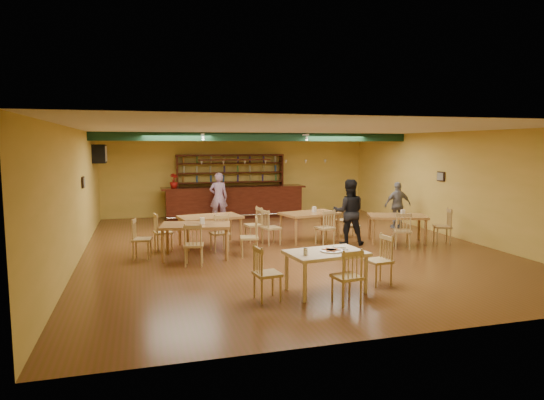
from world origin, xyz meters
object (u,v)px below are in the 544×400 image
object	(u,v)px
dining_table_b	(310,226)
patron_bar	(219,197)
near_table	(326,272)
dining_table_d	(397,229)
patron_right_a	(349,212)
dining_table_a	(210,231)
dining_table_c	(196,241)
bar_counter	(234,202)

from	to	relation	value
dining_table_b	patron_bar	bearing A→B (deg)	103.27
near_table	patron_bar	distance (m)	8.22
dining_table_d	patron_bar	size ratio (longest dim) A/B	0.88
dining_table_b	near_table	distance (m)	4.63
dining_table_d	patron_bar	xyz separation A→B (m)	(-4.06, 4.72, 0.47)
near_table	patron_right_a	distance (m)	4.24
dining_table_d	patron_right_a	bearing A→B (deg)	-167.43
dining_table_a	near_table	distance (m)	4.68
dining_table_c	near_table	size ratio (longest dim) A/B	1.16
dining_table_d	patron_right_a	world-z (taller)	patron_right_a
bar_counter	near_table	size ratio (longest dim) A/B	3.77
dining_table_a	dining_table_d	xyz separation A→B (m)	(4.90, -0.99, -0.02)
bar_counter	dining_table_d	xyz separation A→B (m)	(3.36, -5.55, -0.19)
bar_counter	dining_table_c	bearing A→B (deg)	-109.49
dining_table_a	patron_bar	distance (m)	3.85
near_table	patron_bar	xyz separation A→B (m)	(-0.60, 8.18, 0.48)
dining_table_a	patron_right_a	size ratio (longest dim) A/B	0.91
dining_table_a	dining_table_c	xyz separation A→B (m)	(-0.51, -1.23, 0.00)
dining_table_d	dining_table_b	bearing A→B (deg)	175.44
dining_table_a	dining_table_c	distance (m)	1.33
bar_counter	dining_table_a	bearing A→B (deg)	-108.66
dining_table_b	dining_table_d	world-z (taller)	dining_table_b
dining_table_b	patron_right_a	world-z (taller)	patron_right_a
bar_counter	dining_table_a	size ratio (longest dim) A/B	3.29
dining_table_d	patron_right_a	distance (m)	1.43
dining_table_a	patron_bar	world-z (taller)	patron_bar
dining_table_a	dining_table_c	world-z (taller)	dining_table_c
near_table	dining_table_b	bearing A→B (deg)	65.82
bar_counter	dining_table_d	size ratio (longest dim) A/B	3.45
bar_counter	dining_table_c	world-z (taller)	bar_counter
dining_table_c	patron_bar	world-z (taller)	patron_bar
patron_bar	patron_right_a	distance (m)	5.30
dining_table_c	near_table	xyz separation A→B (m)	(1.94, -3.23, -0.03)
dining_table_a	near_table	bearing A→B (deg)	-82.37
bar_counter	patron_bar	xyz separation A→B (m)	(-0.71, -0.83, 0.28)
dining_table_d	near_table	world-z (taller)	dining_table_d
bar_counter	patron_right_a	world-z (taller)	patron_right_a
near_table	patron_right_a	size ratio (longest dim) A/B	0.79
bar_counter	patron_right_a	size ratio (longest dim) A/B	2.99
dining_table_b	near_table	xyz separation A→B (m)	(-1.33, -4.43, -0.02)
dining_table_b	bar_counter	bearing A→B (deg)	91.03
dining_table_b	dining_table_d	distance (m)	2.35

